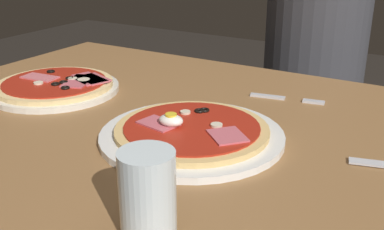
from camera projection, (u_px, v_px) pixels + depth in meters
The scene contains 6 objects.
dining_table at pixel (188, 177), 0.93m from camera, with size 1.26×0.83×0.78m.
pizza_foreground at pixel (192, 133), 0.81m from camera, with size 0.32×0.32×0.05m.
pizza_across_left at pixel (57, 86), 1.05m from camera, with size 0.28×0.28×0.03m.
water_glass_near at pixel (148, 199), 0.54m from camera, with size 0.07×0.07×0.11m.
fork at pixel (281, 98), 1.00m from camera, with size 0.16×0.04×0.00m.
diner_person at pixel (309, 107), 1.58m from camera, with size 0.32×0.32×1.18m.
Camera 1 is at (0.42, -0.70, 1.11)m, focal length 43.85 mm.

